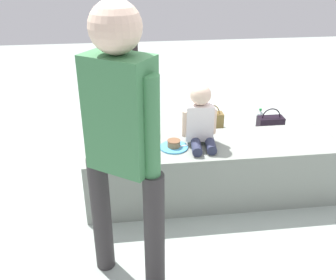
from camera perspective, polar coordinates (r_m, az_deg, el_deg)
ground_plane at (r=3.33m, az=6.28°, el=-8.08°), size 12.00×12.00×0.00m
concrete_ledge at (r=3.20m, az=6.50°, el=-4.45°), size 2.03×0.54×0.49m
child_seated at (r=2.98m, az=4.82°, el=3.13°), size 0.28×0.32×0.48m
adult_standing at (r=2.04m, az=-6.89°, el=1.13°), size 0.43×0.37×1.69m
cake_plate at (r=2.99m, az=0.87°, el=-0.80°), size 0.22×0.22×0.07m
gift_bag at (r=3.69m, az=8.23°, el=-1.98°), size 0.19×0.13×0.31m
railing_post at (r=4.47m, az=-4.95°, el=7.27°), size 0.36×0.36×1.10m
water_bottle_near_gift at (r=4.59m, az=13.36°, el=3.04°), size 0.07×0.07×0.24m
water_bottle_far_side at (r=3.93m, az=4.17°, el=-0.61°), size 0.07×0.07×0.21m
party_cup_red at (r=3.87m, az=1.63°, el=-1.68°), size 0.09×0.09×0.11m
cake_box_white at (r=4.17m, az=-5.01°, el=0.36°), size 0.32×0.32×0.10m
handbag_black_leather at (r=4.36m, az=14.82°, el=1.87°), size 0.28×0.14×0.35m
handbag_brown_canvas at (r=4.47m, az=6.18°, el=2.88°), size 0.30×0.13×0.30m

